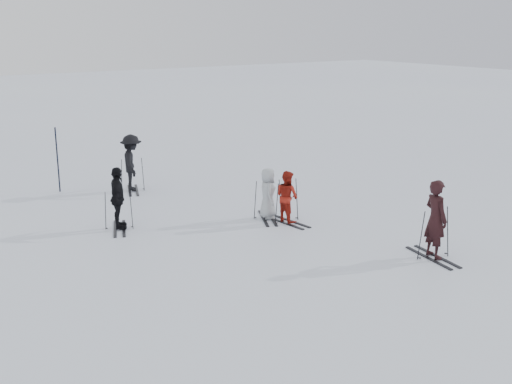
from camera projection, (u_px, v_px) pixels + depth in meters
ground at (276, 235)px, 17.72m from camera, size 120.00×120.00×0.00m
skier_near_dark at (436, 220)px, 15.74m from camera, size 0.59×0.79×1.97m
skier_red at (287, 197)px, 18.63m from camera, size 0.64×0.79×1.51m
skier_grey at (268, 194)px, 18.96m from camera, size 0.75×0.87×1.51m
skier_uphill_left at (118, 199)px, 17.97m from camera, size 0.79×1.12×1.77m
skier_uphill_far at (132, 163)px, 22.05m from camera, size 1.12×1.43×1.94m
skis_near_dark at (435, 233)px, 15.82m from camera, size 1.95×1.27×1.32m
skis_red at (287, 201)px, 18.66m from camera, size 1.85×1.10×1.29m
skis_grey at (268, 199)px, 19.00m from camera, size 1.89×1.52×1.22m
skis_uphill_left at (118, 209)px, 18.05m from camera, size 1.79×1.38×1.16m
skis_uphill_far at (132, 174)px, 22.15m from camera, size 1.81×1.38×1.18m
piste_marker at (58, 160)px, 21.91m from camera, size 0.06×0.06×2.25m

